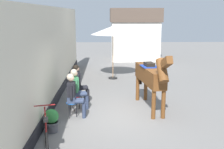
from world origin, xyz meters
name	(u,v)px	position (x,y,z in m)	size (l,w,h in m)	color
ground_plane	(120,90)	(0.00, 3.00, 0.00)	(40.00, 40.00, 0.00)	slate
pub_facade_wall	(52,60)	(-2.55, 1.50, 1.54)	(0.34, 14.00, 3.40)	beige
distant_cottage	(135,34)	(1.40, 10.98, 1.80)	(3.40, 2.60, 3.50)	silver
seated_visitor_near	(74,93)	(-1.62, -0.20, 0.78)	(0.61, 0.49, 1.39)	#194C99
seated_visitor_middle	(77,87)	(-1.59, 0.53, 0.78)	(0.61, 0.47, 1.39)	red
seated_visitor_far	(79,81)	(-1.60, 1.33, 0.78)	(0.61, 0.48, 1.39)	#194C99
saddled_horse_center	(151,76)	(0.86, 0.46, 1.16)	(0.74, 2.99, 2.06)	brown
flower_planter_near	(51,120)	(-2.11, -1.29, 0.33)	(0.43, 0.43, 0.64)	#4C4C51
leaning_bicycle	(46,137)	(-1.99, -2.51, 0.40)	(0.58, 1.72, 1.02)	black
cafe_parasol	(113,31)	(-0.27, 5.07, 2.36)	(2.10, 2.10, 2.58)	black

